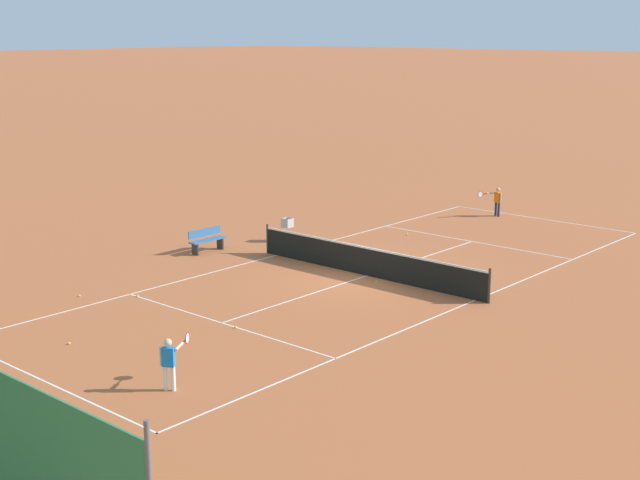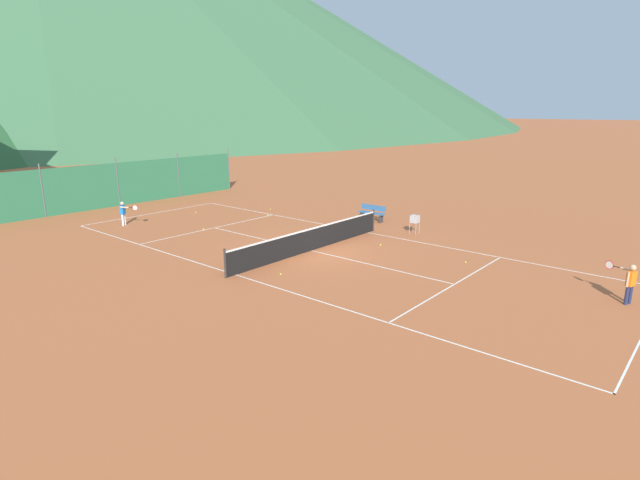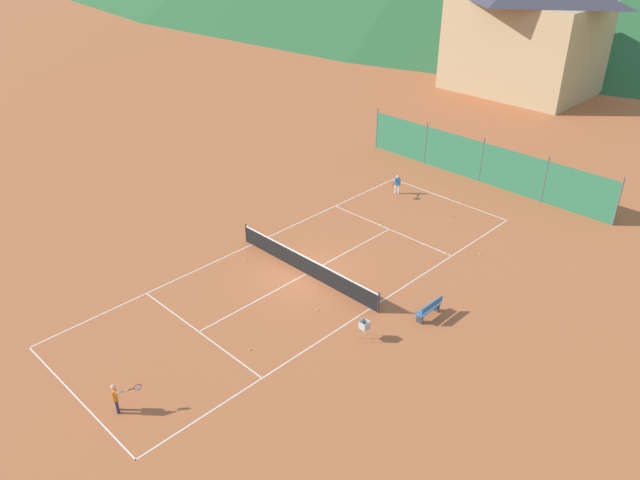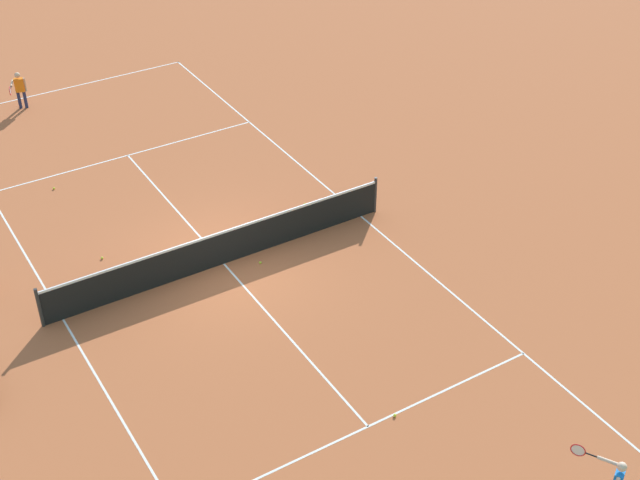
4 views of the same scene
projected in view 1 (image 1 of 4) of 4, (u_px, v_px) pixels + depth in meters
ground_plane at (367, 276)px, 29.04m from camera, size 600.00×600.00×0.00m
court_line_markings at (367, 276)px, 29.04m from camera, size 8.25×23.85×0.01m
tennis_net at (367, 261)px, 28.93m from camera, size 9.18×0.08×1.06m
player_near_baseline at (170, 360)px, 19.71m from camera, size 0.51×1.03×1.21m
player_far_baseline at (497, 200)px, 38.13m from camera, size 0.71×0.95×1.25m
tennis_ball_by_net_right at (236, 327)px, 23.93m from camera, size 0.07×0.07×0.07m
tennis_ball_alley_left at (343, 252)px, 31.94m from camera, size 0.07×0.07×0.07m
tennis_ball_by_net_left at (137, 296)px, 26.74m from camera, size 0.07×0.07×0.07m
tennis_ball_far_corner at (407, 234)px, 34.77m from camera, size 0.07×0.07×0.07m
tennis_ball_mid_court at (69, 343)px, 22.69m from camera, size 0.07×0.07×0.07m
tennis_ball_alley_right at (469, 284)px, 27.96m from camera, size 0.07×0.07×0.07m
tennis_ball_near_corner at (377, 282)px, 28.19m from camera, size 0.07×0.07×0.07m
tennis_ball_service_box at (79, 296)px, 26.74m from camera, size 0.07×0.07×0.07m
ball_hopper at (287, 224)px, 33.64m from camera, size 0.36×0.36×0.89m
courtside_bench at (207, 240)px, 32.07m from camera, size 0.36×1.50×0.84m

